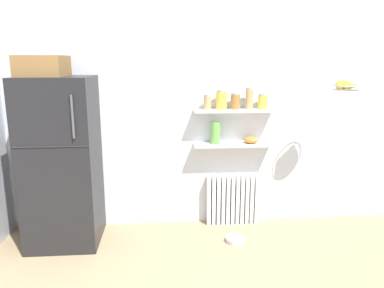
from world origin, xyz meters
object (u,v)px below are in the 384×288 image
at_px(storage_jar_3, 249,99).
at_px(radiator, 232,200).
at_px(storage_jar_1, 221,100).
at_px(pet_food_bowl, 236,240).
at_px(storage_jar_0, 207,102).
at_px(storage_jar_2, 235,101).
at_px(storage_jar_4, 263,102).
at_px(hanging_fruit_basket, 345,86).
at_px(shelf_bowl, 251,140).
at_px(refrigerator, 61,158).
at_px(vase, 215,133).

bearing_deg(storage_jar_3, radiator, 169.07).
distance_m(storage_jar_1, pet_food_bowl, 1.52).
relative_size(storage_jar_0, storage_jar_2, 0.93).
bearing_deg(radiator, storage_jar_3, -10.93).
height_order(radiator, pet_food_bowl, radiator).
bearing_deg(storage_jar_4, storage_jar_2, 180.00).
bearing_deg(storage_jar_3, storage_jar_0, 180.00).
xyz_separation_m(storage_jar_3, hanging_fruit_basket, (0.85, -0.46, 0.17)).
height_order(radiator, shelf_bowl, shelf_bowl).
relative_size(storage_jar_1, storage_jar_2, 1.17).
xyz_separation_m(storage_jar_1, storage_jar_3, (0.31, 0.00, 0.01)).
relative_size(storage_jar_3, shelf_bowl, 1.44).
bearing_deg(shelf_bowl, radiator, 171.16).
relative_size(radiator, storage_jar_4, 3.58).
bearing_deg(hanging_fruit_basket, refrigerator, 175.58).
bearing_deg(storage_jar_1, hanging_fruit_basket, -21.68).
height_order(radiator, storage_jar_0, storage_jar_0).
xyz_separation_m(vase, shelf_bowl, (0.41, 0.00, -0.09)).
bearing_deg(shelf_bowl, storage_jar_3, 180.00).
bearing_deg(radiator, storage_jar_1, -169.07).
bearing_deg(hanging_fruit_basket, storage_jar_0, 160.67).
height_order(storage_jar_0, storage_jar_3, storage_jar_3).
bearing_deg(storage_jar_0, storage_jar_4, -0.00).
distance_m(storage_jar_1, storage_jar_4, 0.47).
relative_size(storage_jar_0, storage_jar_4, 0.99).
xyz_separation_m(refrigerator, storage_jar_2, (1.86, 0.24, 0.54)).
xyz_separation_m(storage_jar_3, storage_jar_4, (0.16, 0.00, -0.03)).
distance_m(radiator, storage_jar_1, 1.19).
xyz_separation_m(storage_jar_2, hanging_fruit_basket, (1.01, -0.46, 0.19)).
bearing_deg(radiator, hanging_fruit_basket, -26.04).
relative_size(refrigerator, storage_jar_4, 11.54).
bearing_deg(refrigerator, storage_jar_2, 7.39).
distance_m(refrigerator, storage_jar_1, 1.81).
xyz_separation_m(refrigerator, storage_jar_1, (1.70, 0.24, 0.56)).
height_order(storage_jar_1, storage_jar_3, storage_jar_3).
bearing_deg(refrigerator, storage_jar_4, 6.34).
bearing_deg(storage_jar_3, storage_jar_4, 0.00).
xyz_separation_m(vase, hanging_fruit_basket, (1.23, -0.46, 0.55)).
xyz_separation_m(storage_jar_0, storage_jar_2, (0.31, -0.00, 0.01)).
xyz_separation_m(shelf_bowl, hanging_fruit_basket, (0.81, -0.46, 0.63)).
bearing_deg(refrigerator, radiator, 8.30).
bearing_deg(radiator, storage_jar_0, -174.49).
bearing_deg(storage_jar_4, storage_jar_0, 180.00).
bearing_deg(storage_jar_2, vase, 180.00).
height_order(vase, shelf_bowl, vase).
xyz_separation_m(radiator, storage_jar_2, (-0.00, -0.03, 1.17)).
relative_size(storage_jar_2, storage_jar_4, 1.07).
distance_m(radiator, storage_jar_4, 1.20).
xyz_separation_m(storage_jar_0, pet_food_bowl, (0.26, -0.45, -1.43)).
xyz_separation_m(pet_food_bowl, hanging_fruit_basket, (1.06, -0.01, 1.63)).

